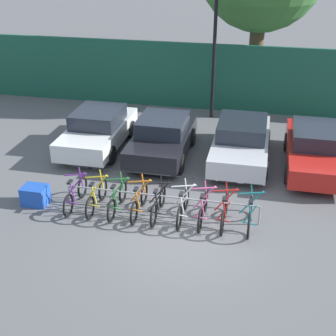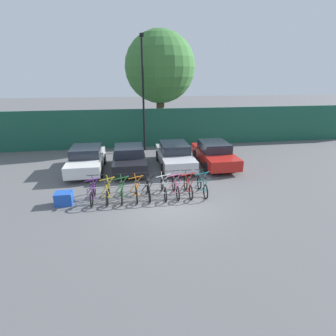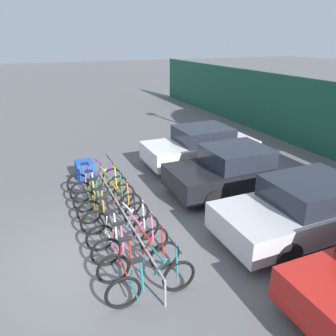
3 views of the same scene
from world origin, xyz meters
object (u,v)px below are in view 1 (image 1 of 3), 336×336
object	(u,v)px
bicycle_pink	(203,209)
car_white	(98,129)
bicycle_black	(158,204)
lamp_post	(216,13)
car_black	(162,137)
bike_rack	(161,197)
bicycle_purple	(75,195)
car_red	(316,149)
cargo_crate	(35,195)
bicycle_yellow	(97,197)
bicycle_white	(183,207)
bicycle_orange	(139,202)
car_silver	(241,141)
bicycle_green	(117,199)
bicycle_teal	(250,214)
bicycle_red	(224,211)

from	to	relation	value
bicycle_pink	car_white	size ratio (longest dim) A/B	0.42
bicycle_black	lamp_post	world-z (taller)	lamp_post
car_black	bike_rack	bearing A→B (deg)	-77.83
car_white	lamp_post	world-z (taller)	lamp_post
bicycle_purple	car_red	world-z (taller)	car_red
car_white	cargo_crate	distance (m)	4.19
bike_rack	bicycle_yellow	size ratio (longest dim) A/B	3.18
bicycle_white	bicycle_pink	xyz separation A→B (m)	(0.55, 0.00, 0.00)
bicycle_pink	bicycle_orange	bearing A→B (deg)	-179.47
car_red	cargo_crate	xyz separation A→B (m)	(-7.95, -4.08, -0.42)
car_white	car_silver	world-z (taller)	same
car_black	lamp_post	world-z (taller)	lamp_post
bicycle_pink	bicycle_green	bearing A→B (deg)	-179.47
bicycle_orange	car_red	bearing A→B (deg)	39.34
bicycle_black	bicycle_pink	size ratio (longest dim) A/B	1.00
car_black	car_silver	world-z (taller)	same
bicycle_green	bike_rack	bearing A→B (deg)	9.55
bicycle_orange	bicycle_teal	size ratio (longest dim) A/B	1.00
car_red	lamp_post	world-z (taller)	lamp_post
lamp_post	bicycle_white	bearing A→B (deg)	-88.16
bicycle_black	bicycle_teal	xyz separation A→B (m)	(2.48, 0.00, 0.00)
bicycle_red	cargo_crate	bearing A→B (deg)	-175.76
bike_rack	cargo_crate	size ratio (longest dim) A/B	7.76
bicycle_orange	lamp_post	bearing A→B (deg)	83.39
bicycle_purple	bicycle_pink	world-z (taller)	same
bicycle_teal	bicycle_red	bearing A→B (deg)	-178.24
bicycle_pink	bicycle_red	distance (m)	0.58
bicycle_red	car_silver	world-z (taller)	car_silver
bicycle_orange	bicycle_red	xyz separation A→B (m)	(2.35, 0.00, 0.00)
bicycle_pink	car_white	xyz separation A→B (m)	(-4.40, 4.04, 0.31)
cargo_crate	bicycle_pink	bearing A→B (deg)	1.34
bicycle_yellow	bicycle_orange	size ratio (longest dim) A/B	1.00
bike_rack	car_black	distance (m)	3.77
bike_rack	bicycle_green	distance (m)	1.22
bicycle_teal	lamp_post	bearing A→B (deg)	106.19
car_silver	car_red	xyz separation A→B (m)	(2.43, -0.11, 0.00)
bicycle_white	cargo_crate	bearing A→B (deg)	179.97
bicycle_red	bicycle_purple	bearing A→B (deg)	-176.95
bicycle_orange	bicycle_black	xyz separation A→B (m)	(0.54, 0.00, 0.00)
bicycle_red	car_white	xyz separation A→B (m)	(-4.97, 4.04, 0.31)
bicycle_yellow	bicycle_black	size ratio (longest dim) A/B	1.00
lamp_post	bicycle_teal	bearing A→B (deg)	-75.56
bicycle_white	bicycle_orange	bearing A→B (deg)	178.45
bicycle_yellow	bicycle_pink	xyz separation A→B (m)	(3.01, 0.00, 0.00)
bicycle_purple	bicycle_pink	size ratio (longest dim) A/B	1.00
bicycle_orange	cargo_crate	distance (m)	3.06
bike_rack	cargo_crate	world-z (taller)	bike_rack
bike_rack	car_red	distance (m)	5.77
bicycle_teal	car_silver	xyz separation A→B (m)	(-0.55, 4.08, 0.31)
car_white	bicycle_black	bearing A→B (deg)	-51.92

